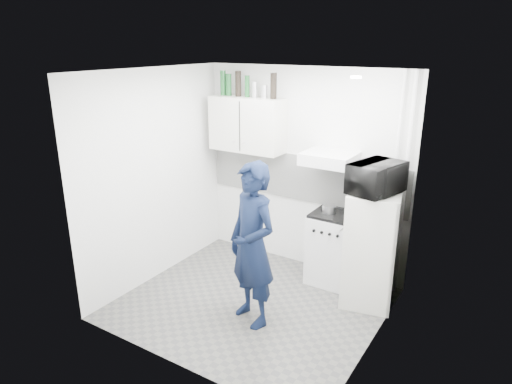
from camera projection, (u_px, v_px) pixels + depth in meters
The scene contains 24 objects.
floor at pixel (252, 303), 5.26m from camera, with size 2.80×2.80×0.00m, color #54534D.
ceiling at pixel (251, 71), 4.44m from camera, with size 2.80×2.80×0.00m, color white.
wall_back at pixel (304, 170), 5.86m from camera, with size 2.80×2.80×0.00m, color white.
wall_left at pixel (155, 177), 5.56m from camera, with size 2.60×2.60×0.00m, color white.
wall_right at pixel (381, 224), 4.15m from camera, with size 2.60×2.60×0.00m, color white.
person at pixel (252, 245), 4.69m from camera, with size 0.64×0.42×1.76m, color black.
stove at pixel (334, 248), 5.64m from camera, with size 0.55×0.55×0.88m, color white.
fridge at pixel (370, 249), 5.10m from camera, with size 0.55×0.55×1.33m, color silver.
stove_top at pixel (336, 214), 5.50m from camera, with size 0.53×0.53×0.03m, color black.
saucepan at pixel (329, 209), 5.49m from camera, with size 0.16×0.16×0.09m, color silver.
microwave at pixel (377, 178), 4.84m from camera, with size 0.41×0.60×0.33m, color black.
bottle_a at pixel (223, 83), 5.95m from camera, with size 0.07×0.07×0.32m, color #144C1E.
bottle_b at pixel (229, 85), 5.91m from camera, with size 0.07×0.07×0.28m, color #144C1E.
bottle_c at pixel (238, 84), 5.83m from camera, with size 0.08×0.08×0.32m, color black.
bottle_d at pixel (247, 86), 5.77m from camera, with size 0.06×0.06×0.27m, color #144C1E.
canister_a at pixel (254, 90), 5.73m from camera, with size 0.08×0.08×0.20m, color silver.
canister_b at pixel (264, 92), 5.66m from camera, with size 0.09×0.09×0.16m, color silver.
bottle_e at pixel (273, 86), 5.57m from camera, with size 0.08×0.08×0.31m, color black.
upper_cabinet at pixel (247, 124), 5.92m from camera, with size 1.00×0.35×0.70m, color silver.
range_hood at pixel (329, 159), 5.34m from camera, with size 0.60×0.50×0.14m, color white.
backsplash at pixel (303, 178), 5.88m from camera, with size 2.74×0.03×0.60m, color white.
pipe_a at pixel (404, 188), 5.14m from camera, with size 0.05×0.05×2.60m, color white.
pipe_b at pixel (394, 187), 5.20m from camera, with size 0.04×0.04×2.60m, color white.
ceiling_spot_fixture at pixel (356, 77), 4.11m from camera, with size 0.10×0.10×0.02m, color white.
Camera 1 is at (2.48, -3.86, 2.88)m, focal length 32.00 mm.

